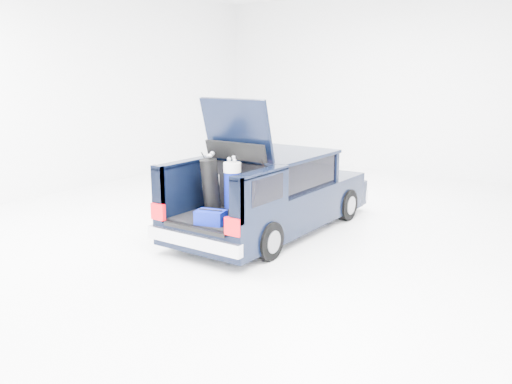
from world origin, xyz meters
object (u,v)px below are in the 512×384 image
Objects in this scene: car at (275,194)px; red_suitcase at (247,200)px; blue_golf_bag at (232,188)px; black_golf_bag at (211,186)px; blue_duffel at (211,217)px.

red_suitcase is (0.32, -1.33, 0.20)m from car.
car is 1.38m from red_suitcase.
car reaches higher than blue_golf_bag.
car is 4.59× the size of black_golf_bag.
red_suitcase is at bearing 59.85° from blue_duffel.
blue_duffel is at bearing -99.07° from red_suitcase.
black_golf_bag reaches higher than blue_duffel.
black_golf_bag is 1.05× the size of blue_golf_bag.
blue_duffel is at bearing -26.73° from black_golf_bag.
red_suitcase is at bearing -76.62° from car.
black_golf_bag is at bearing -100.62° from car.
blue_golf_bag reaches higher than blue_duffel.
blue_duffel is at bearing -86.43° from car.
black_golf_bag is 0.74m from blue_duffel.
black_golf_bag reaches higher than red_suitcase.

